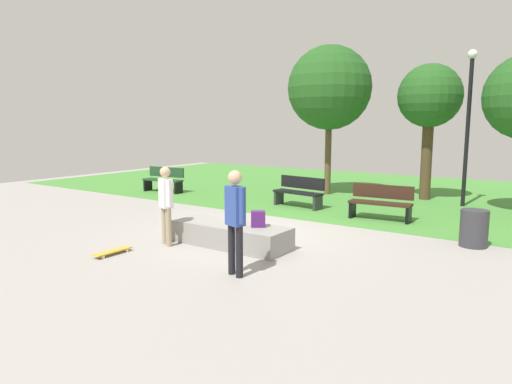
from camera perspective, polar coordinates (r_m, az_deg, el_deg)
name	(u,v)px	position (r m, az deg, el deg)	size (l,w,h in m)	color
ground_plane	(254,233)	(10.62, -0.19, -5.13)	(28.00, 28.00, 0.00)	#9E9993
grass_lawn	(377,192)	(17.61, 14.79, 0.05)	(26.60, 12.12, 0.01)	#478C38
concrete_ledge	(231,235)	(9.50, -3.11, -5.34)	(2.52, 0.91, 0.46)	gray
backpack_on_ledge	(258,219)	(9.16, 0.26, -3.36)	(0.28, 0.20, 0.32)	#4C1E66
skater_performing_trick	(166,200)	(9.58, -11.15, -0.98)	(0.40, 0.31, 1.64)	tan
skater_watching	(235,214)	(7.48, -2.60, -2.80)	(0.41, 0.29, 1.76)	black
skateboard_by_ledge	(113,251)	(9.32, -17.42, -7.05)	(0.21, 0.80, 0.08)	gold
park_bench_near_path	(299,191)	(13.89, 5.39, 0.09)	(1.65, 0.68, 0.91)	black
park_bench_far_right	(381,202)	(12.42, 15.27, -1.17)	(1.63, 0.59, 0.91)	#331E14
park_bench_by_oak	(164,179)	(17.24, -11.38, 1.59)	(1.63, 0.61, 0.91)	#1E4223
tree_young_birch	(330,88)	(16.49, 9.14, 12.63)	(2.90, 2.90, 5.19)	brown
tree_leaning_ash	(430,98)	(16.14, 20.81, 10.87)	(2.04, 2.04, 4.42)	#4C3823
lamp_post	(469,114)	(15.20, 24.94, 8.81)	(0.28, 0.28, 4.65)	black
trash_bin	(474,228)	(10.41, 25.49, -4.10)	(0.55, 0.55, 0.76)	#333338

